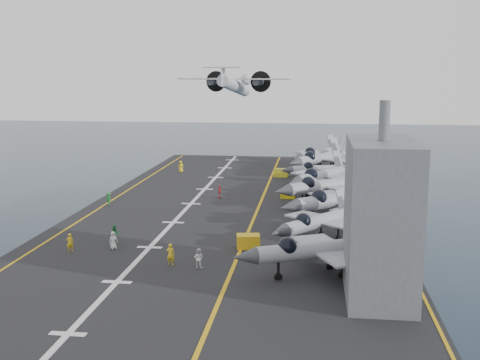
# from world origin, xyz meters

# --- Properties ---
(ground) EXTENTS (500.00, 500.00, 0.00)m
(ground) POSITION_xyz_m (0.00, 0.00, 0.00)
(ground) COLOR #142135
(ground) RESTS_ON ground
(hull) EXTENTS (36.00, 90.00, 10.00)m
(hull) POSITION_xyz_m (0.00, 0.00, 5.00)
(hull) COLOR #56595E
(hull) RESTS_ON ground
(flight_deck) EXTENTS (38.00, 92.00, 0.40)m
(flight_deck) POSITION_xyz_m (0.00, 0.00, 10.20)
(flight_deck) COLOR black
(flight_deck) RESTS_ON hull
(foul_line) EXTENTS (0.35, 90.00, 0.02)m
(foul_line) POSITION_xyz_m (3.00, 0.00, 10.42)
(foul_line) COLOR gold
(foul_line) RESTS_ON flight_deck
(landing_centerline) EXTENTS (0.50, 90.00, 0.02)m
(landing_centerline) POSITION_xyz_m (-6.00, 0.00, 10.42)
(landing_centerline) COLOR silver
(landing_centerline) RESTS_ON flight_deck
(deck_edge_port) EXTENTS (0.25, 90.00, 0.02)m
(deck_edge_port) POSITION_xyz_m (-17.00, 0.00, 10.42)
(deck_edge_port) COLOR gold
(deck_edge_port) RESTS_ON flight_deck
(deck_edge_stbd) EXTENTS (0.25, 90.00, 0.02)m
(deck_edge_stbd) POSITION_xyz_m (18.50, 0.00, 10.42)
(deck_edge_stbd) COLOR gold
(deck_edge_stbd) RESTS_ON flight_deck
(island_superstructure) EXTENTS (5.00, 10.00, 15.00)m
(island_superstructure) POSITION_xyz_m (15.00, -30.00, 17.90)
(island_superstructure) COLOR #56595E
(island_superstructure) RESTS_ON flight_deck
(fighter_jet_1) EXTENTS (16.50, 14.24, 4.82)m
(fighter_jet_1) POSITION_xyz_m (10.65, -26.12, 12.81)
(fighter_jet_1) COLOR #9AA2AC
(fighter_jet_1) RESTS_ON flight_deck
(fighter_jet_2) EXTENTS (15.18, 15.86, 4.60)m
(fighter_jet_2) POSITION_xyz_m (10.81, -15.63, 12.70)
(fighter_jet_2) COLOR #9FA6B0
(fighter_jet_2) RESTS_ON flight_deck
(fighter_jet_3) EXTENTS (18.54, 17.79, 5.38)m
(fighter_jet_3) POSITION_xyz_m (13.21, -6.56, 13.09)
(fighter_jet_3) COLOR gray
(fighter_jet_3) RESTS_ON flight_deck
(fighter_jet_4) EXTENTS (18.07, 17.38, 5.25)m
(fighter_jet_4) POSITION_xyz_m (11.80, 2.44, 13.02)
(fighter_jet_4) COLOR #A1A7B0
(fighter_jet_4) RESTS_ON flight_deck
(fighter_jet_5) EXTENTS (17.15, 18.77, 5.42)m
(fighter_jet_5) POSITION_xyz_m (11.40, 9.34, 13.11)
(fighter_jet_5) COLOR #99A1A8
(fighter_jet_5) RESTS_ON flight_deck
(fighter_jet_6) EXTENTS (14.79, 11.82, 4.49)m
(fighter_jet_6) POSITION_xyz_m (11.82, 17.55, 12.65)
(fighter_jet_6) COLOR gray
(fighter_jet_6) RESTS_ON flight_deck
(fighter_jet_7) EXTENTS (17.64, 18.87, 5.45)m
(fighter_jet_7) POSITION_xyz_m (11.21, 26.80, 13.13)
(fighter_jet_7) COLOR #9CA5AC
(fighter_jet_7) RESTS_ON flight_deck
(fighter_jet_8) EXTENTS (17.09, 18.69, 5.40)m
(fighter_jet_8) POSITION_xyz_m (11.04, 32.52, 13.10)
(fighter_jet_8) COLOR #9399A1
(fighter_jet_8) RESTS_ON flight_deck
(tow_cart_a) EXTENTS (2.43, 1.77, 1.34)m
(tow_cart_a) POSITION_xyz_m (3.66, -18.95, 11.07)
(tow_cart_a) COLOR gold
(tow_cart_a) RESTS_ON flight_deck
(tow_cart_b) EXTENTS (2.04, 1.44, 1.16)m
(tow_cart_b) POSITION_xyz_m (6.50, 5.22, 10.98)
(tow_cart_b) COLOR gold
(tow_cart_b) RESTS_ON flight_deck
(tow_cart_c) EXTENTS (2.36, 1.66, 1.33)m
(tow_cart_c) POSITION_xyz_m (4.60, 22.11, 11.07)
(tow_cart_c) COLOR gold
(tow_cart_c) RESTS_ON flight_deck
(crew_0) EXTENTS (1.24, 1.20, 1.74)m
(crew_0) POSITION_xyz_m (-9.37, -20.84, 11.27)
(crew_0) COLOR silver
(crew_0) RESTS_ON flight_deck
(crew_1) EXTENTS (1.29, 1.20, 1.80)m
(crew_1) POSITION_xyz_m (-13.24, -22.20, 11.30)
(crew_1) COLOR yellow
(crew_1) RESTS_ON flight_deck
(crew_2) EXTENTS (1.36, 1.18, 1.90)m
(crew_2) POSITION_xyz_m (-9.84, -18.98, 11.35)
(crew_2) COLOR #218138
(crew_2) RESTS_ON flight_deck
(crew_3) EXTENTS (1.18, 1.13, 1.65)m
(crew_3) POSITION_xyz_m (-16.43, -1.93, 11.22)
(crew_3) COLOR #197E29
(crew_3) RESTS_ON flight_deck
(crew_4) EXTENTS (0.88, 1.13, 1.68)m
(crew_4) POSITION_xyz_m (-2.84, 4.26, 11.24)
(crew_4) COLOR red
(crew_4) RESTS_ON flight_deck
(crew_5) EXTENTS (1.43, 1.25, 1.99)m
(crew_5) POSITION_xyz_m (-12.81, 24.54, 11.40)
(crew_5) COLOR yellow
(crew_5) RESTS_ON flight_deck
(crew_6) EXTENTS (1.23, 0.85, 1.99)m
(crew_6) POSITION_xyz_m (-2.66, -25.01, 11.40)
(crew_6) COLOR yellow
(crew_6) RESTS_ON flight_deck
(crew_7) EXTENTS (1.22, 0.95, 1.80)m
(crew_7) POSITION_xyz_m (-0.01, -25.53, 11.30)
(crew_7) COLOR white
(crew_7) RESTS_ON flight_deck
(transport_plane) EXTENTS (26.93, 20.66, 5.76)m
(transport_plane) POSITION_xyz_m (-6.97, 50.35, 24.52)
(transport_plane) COLOR silver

